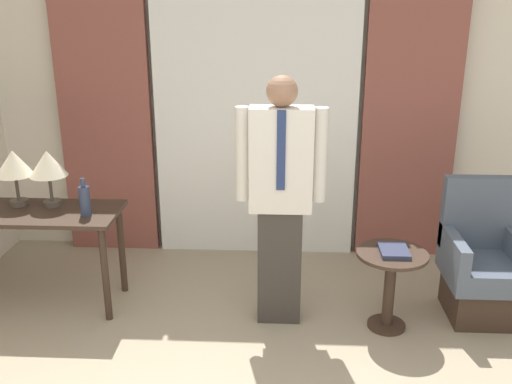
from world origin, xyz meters
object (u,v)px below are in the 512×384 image
object	(u,v)px
table_lamp_right	(48,165)
bottle_near_edge	(85,200)
armchair	(481,268)
table_lamp_left	(14,165)
side_table	(390,277)
book	(394,251)
desk	(31,225)
person	(281,194)

from	to	relation	value
table_lamp_right	bottle_near_edge	bearing A→B (deg)	-30.27
table_lamp_right	armchair	distance (m)	3.21
table_lamp_left	bottle_near_edge	bearing A→B (deg)	-17.92
table_lamp_left	side_table	distance (m)	2.79
table_lamp_left	bottle_near_edge	xyz separation A→B (m)	(0.56, -0.18, -0.20)
table_lamp_right	book	distance (m)	2.51
armchair	book	xyz separation A→B (m)	(-0.68, -0.23, 0.23)
desk	person	xyz separation A→B (m)	(1.81, -0.14, 0.32)
person	armchair	bearing A→B (deg)	6.07
person	armchair	distance (m)	1.57
desk	armchair	distance (m)	3.27
desk	table_lamp_left	size ratio (longest dim) A/B	3.09
desk	side_table	distance (m)	2.59
desk	table_lamp_right	xyz separation A→B (m)	(0.13, 0.12, 0.42)
desk	person	distance (m)	1.84
bottle_near_edge	armchair	bearing A→B (deg)	1.65
person	book	bearing A→B (deg)	-6.00
side_table	armchair	bearing A→B (deg)	18.40
desk	book	xyz separation A→B (m)	(2.57, -0.22, -0.05)
desk	side_table	xyz separation A→B (m)	(2.57, -0.21, -0.25)
desk	side_table	bearing A→B (deg)	-4.77
person	side_table	xyz separation A→B (m)	(0.76, -0.08, -0.57)
bottle_near_edge	book	distance (m)	2.16
person	desk	bearing A→B (deg)	175.60
side_table	book	bearing A→B (deg)	-34.10
bottle_near_edge	armchair	size ratio (longest dim) A/B	0.28
table_lamp_left	armchair	distance (m)	3.45
table_lamp_left	person	world-z (taller)	person
bottle_near_edge	armchair	xyz separation A→B (m)	(2.82, 0.08, -0.50)
person	side_table	bearing A→B (deg)	-5.65
desk	person	world-z (taller)	person
book	desk	bearing A→B (deg)	175.12
armchair	book	bearing A→B (deg)	-160.97
person	bottle_near_edge	bearing A→B (deg)	176.94
table_lamp_right	person	distance (m)	1.70
table_lamp_right	book	bearing A→B (deg)	-7.81
side_table	book	distance (m)	0.20
table_lamp_left	person	xyz separation A→B (m)	(1.93, -0.26, -0.10)
table_lamp_left	bottle_near_edge	world-z (taller)	table_lamp_left
table_lamp_left	bottle_near_edge	distance (m)	0.62
desk	person	bearing A→B (deg)	-4.40
table_lamp_left	desk	bearing A→B (deg)	-42.83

